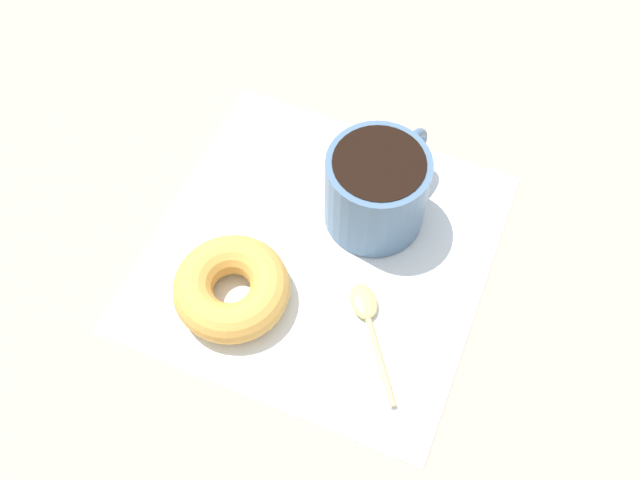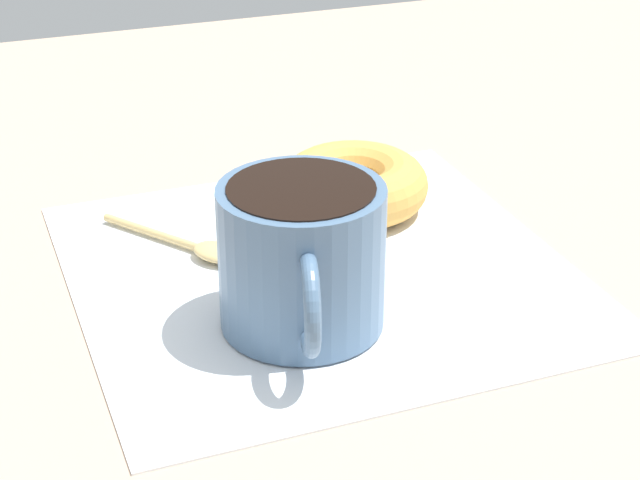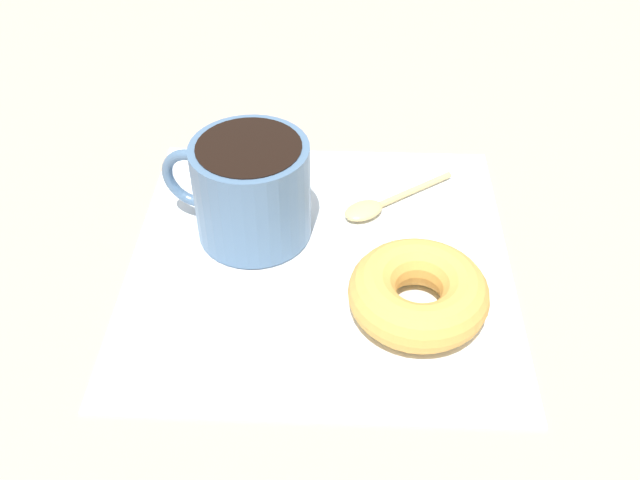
% 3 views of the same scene
% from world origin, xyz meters
% --- Properties ---
extents(ground_plane, '(1.20, 1.20, 0.02)m').
position_xyz_m(ground_plane, '(0.00, 0.00, -0.01)').
color(ground_plane, tan).
extents(napkin, '(0.31, 0.31, 0.00)m').
position_xyz_m(napkin, '(0.03, -0.02, 0.00)').
color(napkin, white).
rests_on(napkin, ground_plane).
extents(coffee_cup, '(0.09, 0.13, 0.09)m').
position_xyz_m(coffee_cup, '(0.06, 0.04, 0.05)').
color(coffee_cup, slate).
rests_on(coffee_cup, napkin).
extents(donut, '(0.10, 0.10, 0.04)m').
position_xyz_m(donut, '(-0.02, -0.10, 0.02)').
color(donut, gold).
rests_on(donut, napkin).
extents(spoon, '(0.08, 0.10, 0.01)m').
position_xyz_m(spoon, '(0.10, -0.07, 0.01)').
color(spoon, '#D8B772').
rests_on(spoon, napkin).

